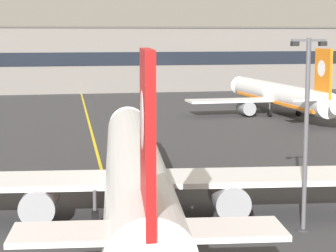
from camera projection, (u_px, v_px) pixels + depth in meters
taxiway_centreline at (102, 172)px, 57.61m from camera, size 9.45×179.78×0.01m
airliner_foreground at (135, 171)px, 41.95m from camera, size 32.35×41.48×11.65m
airliner_background at (280, 96)px, 97.84m from camera, size 28.71×37.08×10.42m
apron_lamp_post at (306, 131)px, 39.46m from camera, size 2.24×0.90×12.01m
terminal_building at (110, 59)px, 139.91m from camera, size 126.88×12.40×14.01m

